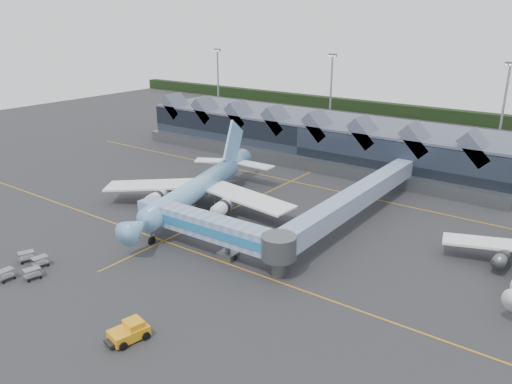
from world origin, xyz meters
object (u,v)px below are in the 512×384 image
Objects in this scene: fuel_truck at (177,190)px; pushback_tug at (129,332)px; main_airliner at (198,187)px; jet_bridge at (221,231)px.

pushback_tug is at bearing -33.99° from fuel_truck.
pushback_tug is (26.30, -33.75, -0.83)m from fuel_truck.
main_airliner is 19.31m from jet_bridge.
fuel_truck reaches higher than pushback_tug.
jet_bridge is at bearing 115.23° from pushback_tug.
main_airliner is 1.53× the size of jet_bridge.
fuel_truck is 1.89× the size of pushback_tug.
main_airliner is 4.54× the size of fuel_truck.
jet_bridge is 21.17m from pushback_tug.
jet_bridge reaches higher than pushback_tug.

